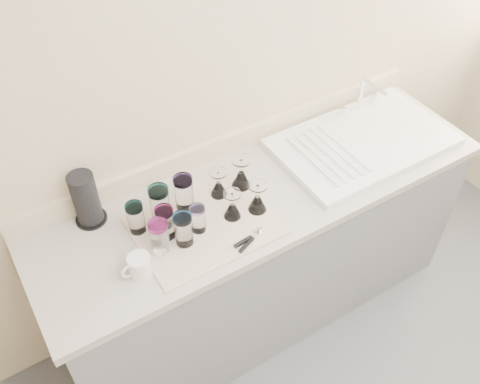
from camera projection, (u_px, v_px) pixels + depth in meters
counter_unit at (262, 253)px, 2.62m from camera, size 2.06×0.62×0.90m
sink_unit at (363, 141)px, 2.50m from camera, size 0.82×0.50×0.22m
dish_towel at (205, 226)px, 2.15m from camera, size 0.55×0.42×0.01m
tumbler_teal at (136, 218)px, 2.08m from camera, size 0.07×0.07×0.14m
tumbler_cyan at (160, 204)px, 2.11m from camera, size 0.08×0.08×0.16m
tumbler_purple at (184, 192)px, 2.16m from camera, size 0.08×0.08×0.16m
tumbler_magenta at (159, 237)px, 2.00m from camera, size 0.07×0.07×0.15m
tumbler_blue at (184, 229)px, 2.03m from camera, size 0.07×0.07×0.15m
tumbler_lavender at (198, 219)px, 2.08m from camera, size 0.06×0.06×0.12m
tumbler_extra at (165, 223)px, 2.05m from camera, size 0.07×0.07×0.15m
goblet_back_left at (219, 187)px, 2.24m from camera, size 0.07×0.07×0.13m
goblet_back_right at (241, 177)px, 2.27m from camera, size 0.08×0.08×0.15m
goblet_front_left at (232, 208)px, 2.15m from camera, size 0.07×0.07×0.13m
goblet_front_right at (257, 201)px, 2.17m from camera, size 0.08×0.08×0.14m
can_opener at (249, 240)px, 2.08m from camera, size 0.13×0.07×0.02m
white_mug at (139, 266)px, 1.96m from camera, size 0.12×0.09×0.09m
paper_towel_roll at (86, 199)px, 2.09m from camera, size 0.13×0.13×0.24m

